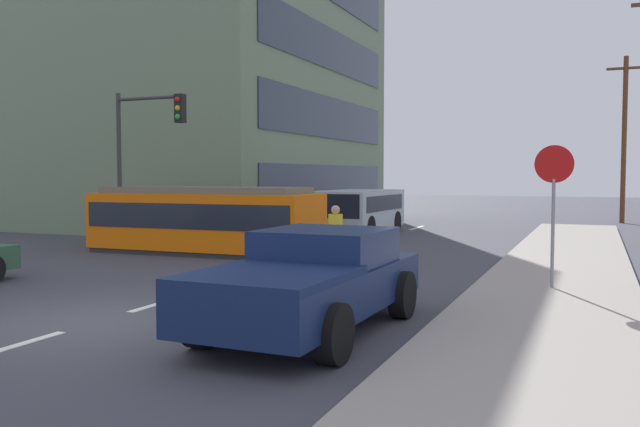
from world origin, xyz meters
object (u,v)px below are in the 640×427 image
object	(u,v)px
parked_sedan_far	(285,214)
pedestrian_crossing	(336,235)
parked_sedan_furthest	(350,208)
traffic_light_mast	(144,141)
streetcar_tram	(206,219)
utility_pole_far	(624,136)
city_bus	(356,209)
parked_sedan_mid	(227,223)
pickup_truck_parked	(312,280)
stop_sign	(554,186)

from	to	relation	value
parked_sedan_far	pedestrian_crossing	bearing A→B (deg)	-59.24
parked_sedan_furthest	traffic_light_mast	bearing A→B (deg)	-90.80
streetcar_tram	traffic_light_mast	size ratio (longest dim) A/B	1.46
parked_sedan_far	utility_pole_far	bearing A→B (deg)	31.62
traffic_light_mast	pedestrian_crossing	bearing A→B (deg)	-10.51
parked_sedan_far	city_bus	bearing A→B (deg)	-29.31
city_bus	parked_sedan_far	world-z (taller)	city_bus
pedestrian_crossing	utility_pole_far	world-z (taller)	utility_pole_far
parked_sedan_mid	utility_pole_far	bearing A→B (deg)	46.96
pedestrian_crossing	pickup_truck_parked	bearing A→B (deg)	-71.93
pickup_truck_parked	parked_sedan_furthest	world-z (taller)	pickup_truck_parked
pedestrian_crossing	utility_pole_far	bearing A→B (deg)	71.38
parked_sedan_mid	traffic_light_mast	bearing A→B (deg)	-88.48
pedestrian_crossing	stop_sign	xyz separation A→B (m)	(5.15, -1.11, 1.25)
pickup_truck_parked	stop_sign	distance (m)	5.94
city_bus	parked_sedan_far	distance (m)	4.98
pedestrian_crossing	parked_sedan_mid	size ratio (longest dim) A/B	0.36
city_bus	pedestrian_crossing	world-z (taller)	city_bus
city_bus	pickup_truck_parked	world-z (taller)	city_bus
parked_sedan_far	utility_pole_far	xyz separation A→B (m)	(14.52, 8.94, 3.72)
streetcar_tram	pedestrian_crossing	world-z (taller)	streetcar_tram
parked_sedan_far	parked_sedan_furthest	xyz separation A→B (m)	(0.87, 6.37, -0.00)
city_bus	stop_sign	size ratio (longest dim) A/B	1.83
city_bus	parked_sedan_mid	bearing A→B (deg)	-136.41
parked_sedan_mid	traffic_light_mast	size ratio (longest dim) A/B	0.94
parked_sedan_mid	utility_pole_far	world-z (taller)	utility_pole_far
pickup_truck_parked	parked_sedan_far	world-z (taller)	pickup_truck_parked
pickup_truck_parked	traffic_light_mast	bearing A→B (deg)	140.44
streetcar_tram	utility_pole_far	xyz separation A→B (m)	(12.43, 18.98, 3.28)
parked_sedan_mid	utility_pole_far	xyz separation A→B (m)	(14.02, 15.02, 3.72)
stop_sign	utility_pole_far	world-z (taller)	utility_pole_far
parked_sedan_far	traffic_light_mast	bearing A→B (deg)	-86.78
streetcar_tram	pickup_truck_parked	xyz separation A→B (m)	(7.18, -8.20, -0.26)
pedestrian_crossing	parked_sedan_far	world-z (taller)	pedestrian_crossing
streetcar_tram	pedestrian_crossing	distance (m)	5.74
streetcar_tram	parked_sedan_mid	size ratio (longest dim) A/B	1.56
traffic_light_mast	stop_sign	bearing A→B (deg)	-11.21
streetcar_tram	parked_sedan_furthest	distance (m)	16.46
parked_sedan_furthest	parked_sedan_mid	bearing A→B (deg)	-91.74
streetcar_tram	city_bus	distance (m)	7.93
utility_pole_far	parked_sedan_far	bearing A→B (deg)	-148.38
stop_sign	traffic_light_mast	size ratio (longest dim) A/B	0.58
parked_sedan_far	parked_sedan_mid	bearing A→B (deg)	-85.38
city_bus	stop_sign	distance (m)	13.77
parked_sedan_far	traffic_light_mast	xyz separation A→B (m)	(0.62, -11.10, 2.81)
parked_sedan_furthest	traffic_light_mast	size ratio (longest dim) A/B	0.82
city_bus	pickup_truck_parked	xyz separation A→B (m)	(4.94, -15.81, -0.23)
streetcar_tram	pedestrian_crossing	bearing A→B (deg)	-23.66
parked_sedan_furthest	parked_sedan_far	bearing A→B (deg)	-97.77
parked_sedan_furthest	stop_sign	world-z (taller)	stop_sign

